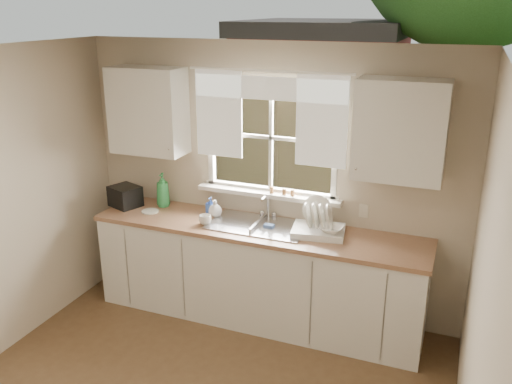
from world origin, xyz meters
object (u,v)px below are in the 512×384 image
at_px(soap_bottle_a, 163,190).
at_px(cup, 205,220).
at_px(dish_rack, 318,226).
at_px(black_appliance, 125,196).

distance_m(soap_bottle_a, cup, 0.66).
bearing_deg(soap_bottle_a, dish_rack, -16.51).
distance_m(cup, black_appliance, 0.95).
bearing_deg(black_appliance, soap_bottle_a, 40.93).
distance_m(dish_rack, cup, 1.02).
distance_m(soap_bottle_a, black_appliance, 0.38).
bearing_deg(dish_rack, black_appliance, -179.24).
xyz_separation_m(soap_bottle_a, cup, (0.59, -0.27, -0.12)).
xyz_separation_m(dish_rack, soap_bottle_a, (-1.59, 0.10, 0.10)).
relative_size(dish_rack, cup, 4.33).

